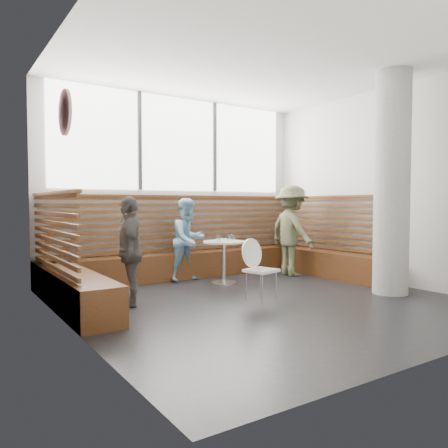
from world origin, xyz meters
TOP-DOWN VIEW (x-y plane):
  - room at (0.00, 0.00)m, footprint 5.00×5.00m
  - booth at (0.00, 1.77)m, footprint 5.00×2.50m
  - concrete_column at (1.85, -0.60)m, footprint 0.50×0.50m
  - wall_art at (-2.46, 0.40)m, footprint 0.03×0.50m
  - cafe_table at (0.25, 1.39)m, footprint 0.68×0.68m
  - cafe_chair at (-0.01, 0.13)m, footprint 0.40×0.39m
  - adult_man at (1.74, 1.40)m, footprint 0.68×1.10m
  - child_back at (-0.10, 1.96)m, footprint 0.79×0.68m
  - child_left at (-1.59, 0.78)m, footprint 0.61×0.89m
  - plate_near at (0.12, 1.44)m, footprint 0.22×0.22m
  - plate_far at (0.37, 1.57)m, footprint 0.22×0.22m
  - glass_left at (0.09, 1.30)m, footprint 0.07×0.07m
  - glass_mid at (0.34, 1.37)m, footprint 0.07×0.07m
  - glass_right at (0.43, 1.40)m, footprint 0.07×0.07m
  - menu_card at (0.30, 1.25)m, footprint 0.23×0.18m

SIDE VIEW (x-z plane):
  - booth at x=0.00m, z-range -0.31..1.13m
  - cafe_chair at x=-0.01m, z-range 0.07..0.90m
  - cafe_table at x=0.25m, z-range 0.15..0.85m
  - child_back at x=-0.10m, z-range 0.00..1.40m
  - menu_card at x=0.30m, z-range 0.70..0.70m
  - child_left at x=-1.59m, z-range 0.00..1.40m
  - plate_far at x=0.37m, z-range 0.70..0.71m
  - plate_near at x=0.12m, z-range 0.70..0.71m
  - glass_mid at x=0.34m, z-range 0.70..0.80m
  - glass_left at x=0.09m, z-range 0.70..0.81m
  - glass_right at x=0.43m, z-range 0.70..0.81m
  - adult_man at x=1.74m, z-range 0.00..1.64m
  - concrete_column at x=1.85m, z-range 0.00..3.20m
  - room at x=0.00m, z-range 0.00..3.20m
  - wall_art at x=-2.46m, z-range 2.05..2.55m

